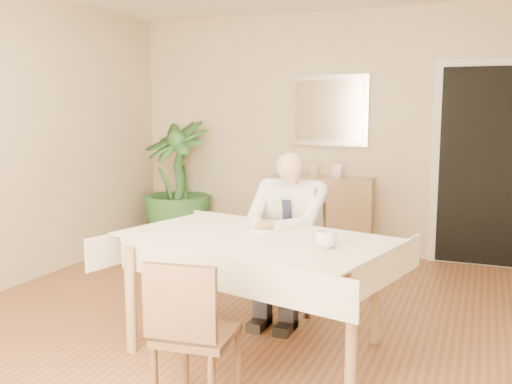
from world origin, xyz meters
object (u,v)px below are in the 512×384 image
at_px(chair_near, 190,328).
at_px(sideboard, 323,216).
at_px(coffee_mug, 326,239).
at_px(potted_palm, 176,183).
at_px(chair_far, 297,249).
at_px(seated_man, 286,228).
at_px(dining_table, 256,249).

relative_size(chair_near, sideboard, 0.77).
bearing_deg(coffee_mug, potted_palm, 134.46).
relative_size(coffee_mug, sideboard, 0.12).
xyz_separation_m(chair_far, potted_palm, (-1.94, 1.49, 0.25)).
relative_size(chair_near, seated_man, 0.65).
xyz_separation_m(chair_near, coffee_mug, (0.51, 0.75, 0.35)).
xyz_separation_m(seated_man, potted_palm, (-1.94, 1.77, 0.02)).
bearing_deg(chair_far, seated_man, -97.22).
bearing_deg(seated_man, chair_near, -90.26).
bearing_deg(chair_far, chair_near, -97.43).
relative_size(seated_man, coffee_mug, 9.75).
distance_m(sideboard, potted_palm, 1.73).
xyz_separation_m(dining_table, coffee_mug, (0.50, -0.13, 0.14)).
height_order(dining_table, seated_man, seated_man).
height_order(chair_far, potted_palm, potted_palm).
xyz_separation_m(coffee_mug, potted_palm, (-2.45, 2.49, -0.09)).
height_order(dining_table, sideboard, sideboard).
height_order(chair_far, seated_man, seated_man).
bearing_deg(sideboard, chair_far, -86.02).
height_order(seated_man, coffee_mug, seated_man).
bearing_deg(dining_table, coffee_mug, -0.88).
xyz_separation_m(chair_far, coffee_mug, (0.50, -1.01, 0.34)).
bearing_deg(chair_near, dining_table, 83.04).
distance_m(coffee_mug, sideboard, 2.81).
xyz_separation_m(sideboard, potted_palm, (-1.70, -0.19, 0.29)).
distance_m(coffee_mug, potted_palm, 3.50).
bearing_deg(dining_table, chair_near, -76.45).
relative_size(seated_man, potted_palm, 0.87).
bearing_deg(chair_far, sideboard, 91.10).
height_order(dining_table, chair_near, chair_near).
relative_size(dining_table, seated_man, 1.57).
bearing_deg(sideboard, potted_palm, -178.07).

